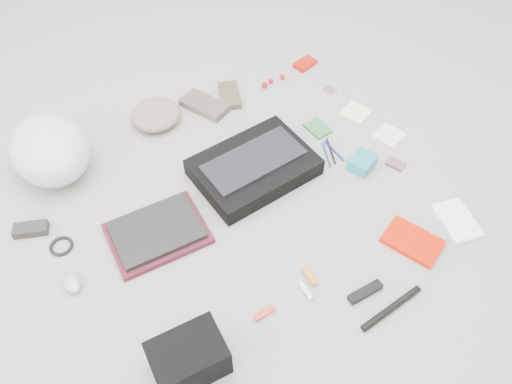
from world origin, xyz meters
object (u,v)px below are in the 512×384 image
messenger_bag (254,167)px  book_red (413,242)px  bike_helmet (50,150)px  camera_bag (189,358)px  accordion_wallet (362,163)px  laptop (157,230)px

messenger_bag → book_red: (0.31, -0.59, -0.03)m
bike_helmet → camera_bag: size_ratio=1.71×
messenger_bag → bike_helmet: size_ratio=1.23×
book_red → camera_bag: bearing=157.1°
book_red → accordion_wallet: bearing=56.6°
book_red → bike_helmet: bearing=111.9°
accordion_wallet → messenger_bag: bearing=133.2°
camera_bag → book_red: 0.89m
camera_bag → book_red: (0.89, -0.03, -0.06)m
book_red → accordion_wallet: (0.09, 0.39, 0.02)m
messenger_bag → accordion_wallet: (0.39, -0.20, -0.01)m
messenger_bag → camera_bag: bearing=-138.7°
laptop → camera_bag: 0.51m
camera_bag → bike_helmet: bearing=99.3°
laptop → bike_helmet: bearing=115.6°
accordion_wallet → laptop: bearing=151.6°
bike_helmet → camera_bag: bike_helmet is taller
laptop → accordion_wallet: accordion_wallet is taller
laptop → bike_helmet: (-0.20, 0.52, 0.08)m
laptop → camera_bag: (-0.12, -0.50, 0.04)m
camera_bag → accordion_wallet: camera_bag is taller
messenger_bag → bike_helmet: bearing=143.0°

